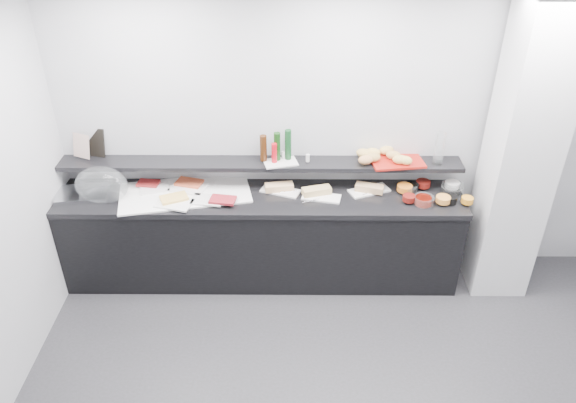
{
  "coord_description": "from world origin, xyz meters",
  "views": [
    {
      "loc": [
        -0.42,
        -2.54,
        3.53
      ],
      "look_at": [
        -0.45,
        1.45,
        1.0
      ],
      "focal_mm": 35.0,
      "sensor_mm": 36.0,
      "label": 1
    }
  ],
  "objects_px": {
    "framed_print": "(95,142)",
    "cloche_base": "(83,194)",
    "sandwich_plate_mid": "(321,197)",
    "bread_tray": "(396,160)",
    "carafe": "(439,149)",
    "condiment_tray": "(281,162)"
  },
  "relations": [
    {
      "from": "cloche_base",
      "to": "carafe",
      "type": "distance_m",
      "value": 3.18
    },
    {
      "from": "sandwich_plate_mid",
      "to": "carafe",
      "type": "xyz_separation_m",
      "value": [
        1.03,
        0.18,
        0.39
      ]
    },
    {
      "from": "sandwich_plate_mid",
      "to": "condiment_tray",
      "type": "height_order",
      "value": "condiment_tray"
    },
    {
      "from": "sandwich_plate_mid",
      "to": "bread_tray",
      "type": "distance_m",
      "value": 0.75
    },
    {
      "from": "cloche_base",
      "to": "framed_print",
      "type": "bearing_deg",
      "value": 65.99
    },
    {
      "from": "framed_print",
      "to": "carafe",
      "type": "height_order",
      "value": "carafe"
    },
    {
      "from": "bread_tray",
      "to": "cloche_base",
      "type": "bearing_deg",
      "value": 176.24
    },
    {
      "from": "bread_tray",
      "to": "sandwich_plate_mid",
      "type": "bearing_deg",
      "value": -169.58
    },
    {
      "from": "framed_print",
      "to": "carafe",
      "type": "distance_m",
      "value": 3.07
    },
    {
      "from": "condiment_tray",
      "to": "carafe",
      "type": "height_order",
      "value": "carafe"
    },
    {
      "from": "cloche_base",
      "to": "sandwich_plate_mid",
      "type": "bearing_deg",
      "value": -9.02
    },
    {
      "from": "cloche_base",
      "to": "sandwich_plate_mid",
      "type": "height_order",
      "value": "cloche_base"
    },
    {
      "from": "bread_tray",
      "to": "carafe",
      "type": "xyz_separation_m",
      "value": [
        0.36,
        -0.04,
        0.14
      ]
    },
    {
      "from": "sandwich_plate_mid",
      "to": "carafe",
      "type": "bearing_deg",
      "value": 21.66
    },
    {
      "from": "bread_tray",
      "to": "carafe",
      "type": "bearing_deg",
      "value": -14.63
    },
    {
      "from": "framed_print",
      "to": "bread_tray",
      "type": "xyz_separation_m",
      "value": [
        2.71,
        -0.1,
        -0.12
      ]
    },
    {
      "from": "cloche_base",
      "to": "bread_tray",
      "type": "bearing_deg",
      "value": -4.34
    },
    {
      "from": "framed_print",
      "to": "bread_tray",
      "type": "distance_m",
      "value": 2.71
    },
    {
      "from": "framed_print",
      "to": "cloche_base",
      "type": "bearing_deg",
      "value": -91.68
    },
    {
      "from": "framed_print",
      "to": "carafe",
      "type": "xyz_separation_m",
      "value": [
        3.07,
        -0.15,
        0.02
      ]
    },
    {
      "from": "cloche_base",
      "to": "sandwich_plate_mid",
      "type": "xyz_separation_m",
      "value": [
        2.12,
        -0.02,
        -0.01
      ]
    },
    {
      "from": "carafe",
      "to": "bread_tray",
      "type": "bearing_deg",
      "value": 173.16
    }
  ]
}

